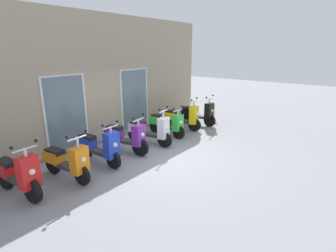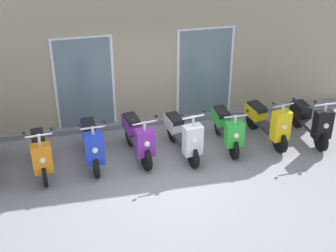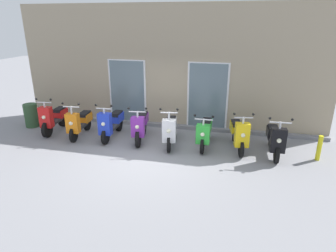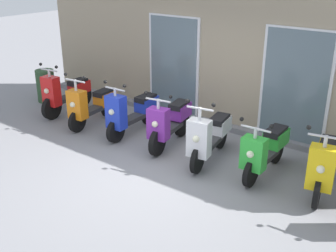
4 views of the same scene
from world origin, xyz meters
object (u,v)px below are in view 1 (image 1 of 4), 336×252
at_px(scooter_red, 17,174).
at_px(scooter_green, 167,123).
at_px(scooter_blue, 99,146).
at_px(curb_bollard, 213,111).
at_px(scooter_yellow, 182,117).
at_px(scooter_purple, 126,137).
at_px(scooter_white, 150,130).
at_px(scooter_black, 199,113).
at_px(scooter_orange, 67,161).

xyz_separation_m(scooter_red, scooter_green, (5.05, -0.00, -0.02)).
relative_size(scooter_blue, curb_bollard, 2.31).
bearing_deg(scooter_yellow, scooter_purple, -179.24).
distance_m(scooter_red, scooter_yellow, 6.02).
bearing_deg(scooter_red, scooter_purple, -0.44).
distance_m(scooter_red, scooter_white, 4.03).
relative_size(scooter_yellow, curb_bollard, 2.29).
relative_size(scooter_blue, scooter_black, 1.02).
bearing_deg(scooter_yellow, scooter_blue, -179.41).
xyz_separation_m(scooter_red, scooter_black, (7.01, -0.12, -0.01)).
height_order(scooter_orange, scooter_green, scooter_orange).
distance_m(scooter_red, scooter_purple, 3.06).
bearing_deg(scooter_red, scooter_white, -1.80).
bearing_deg(scooter_yellow, scooter_white, -175.92).
bearing_deg(curb_bollard, scooter_purple, 178.17).
relative_size(scooter_red, scooter_blue, 0.98).
distance_m(scooter_red, scooter_green, 5.05).
bearing_deg(scooter_purple, scooter_green, 0.55).
height_order(scooter_green, scooter_yellow, scooter_yellow).
distance_m(scooter_orange, scooter_purple, 2.03).
bearing_deg(scooter_white, scooter_red, 178.20).
bearing_deg(scooter_green, scooter_purple, -179.45).
bearing_deg(curb_bollard, scooter_blue, 178.48).
relative_size(scooter_orange, scooter_purple, 0.98).
relative_size(scooter_purple, curb_bollard, 2.25).
xyz_separation_m(scooter_orange, scooter_black, (5.97, 0.03, 0.00)).
xyz_separation_m(scooter_orange, curb_bollard, (7.11, -0.03, -0.13)).
bearing_deg(curb_bollard, scooter_orange, 179.72).
height_order(scooter_red, curb_bollard, scooter_red).
height_order(scooter_blue, scooter_black, scooter_black).
xyz_separation_m(scooter_green, scooter_black, (1.95, -0.12, 0.01)).
xyz_separation_m(scooter_blue, scooter_yellow, (3.94, 0.04, 0.01)).
bearing_deg(scooter_purple, scooter_black, -1.40).
relative_size(scooter_orange, scooter_black, 0.97).
relative_size(scooter_black, curb_bollard, 2.26).
bearing_deg(scooter_green, scooter_red, 179.95).
xyz_separation_m(scooter_orange, scooter_white, (2.99, 0.03, 0.02)).
bearing_deg(scooter_blue, scooter_yellow, 0.59).
bearing_deg(scooter_green, curb_bollard, -3.36).
distance_m(scooter_blue, scooter_purple, 0.98).
relative_size(scooter_red, scooter_purple, 1.00).
height_order(scooter_orange, scooter_blue, scooter_orange).
xyz_separation_m(scooter_red, scooter_white, (4.03, -0.13, 0.01)).
relative_size(scooter_red, scooter_black, 1.00).
relative_size(scooter_blue, scooter_yellow, 1.01).
distance_m(scooter_orange, scooter_blue, 1.06).
height_order(scooter_blue, scooter_yellow, scooter_yellow).
relative_size(scooter_white, scooter_black, 1.03).
bearing_deg(scooter_purple, curb_bollard, -1.83).
xyz_separation_m(scooter_white, scooter_green, (1.02, 0.12, -0.03)).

